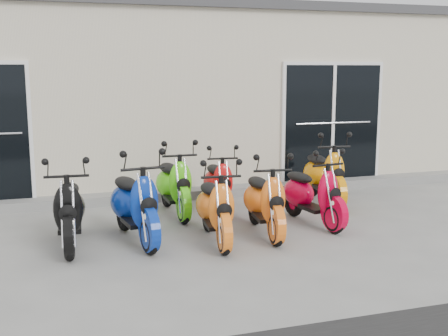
{
  "coord_description": "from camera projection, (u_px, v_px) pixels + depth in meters",
  "views": [
    {
      "loc": [
        -2.44,
        -7.12,
        2.19
      ],
      "look_at": [
        0.0,
        0.6,
        0.75
      ],
      "focal_mm": 45.0,
      "sensor_mm": 36.0,
      "label": 1
    }
  ],
  "objects": [
    {
      "name": "door_right",
      "position": [
        332.0,
        119.0,
        10.38
      ],
      "size": [
        2.02,
        0.08,
        2.22
      ],
      "primitive_type": "cube",
      "color": "black",
      "rests_on": "front_step"
    },
    {
      "name": "roof_cap",
      "position": [
        160.0,
        17.0,
        12.1
      ],
      "size": [
        14.2,
        6.2,
        0.16
      ],
      "primitive_type": "cube",
      "color": "#3F3F42",
      "rests_on": "building"
    },
    {
      "name": "scooter_back_yellow",
      "position": [
        324.0,
        167.0,
        9.14
      ],
      "size": [
        0.77,
        1.71,
        1.22
      ],
      "primitive_type": null,
      "rotation": [
        0.0,
        0.0,
        -0.11
      ],
      "color": "orange",
      "rests_on": "ground"
    },
    {
      "name": "building",
      "position": [
        161.0,
        95.0,
        12.39
      ],
      "size": [
        14.0,
        6.0,
        3.2
      ],
      "primitive_type": "cube",
      "color": "beige",
      "rests_on": "ground"
    },
    {
      "name": "scooter_front_blue",
      "position": [
        134.0,
        194.0,
        7.1
      ],
      "size": [
        0.85,
        1.77,
        1.25
      ],
      "primitive_type": null,
      "rotation": [
        0.0,
        0.0,
        0.14
      ],
      "color": "#0A2E9B",
      "rests_on": "ground"
    },
    {
      "name": "scooter_back_green",
      "position": [
        174.0,
        176.0,
        8.42
      ],
      "size": [
        0.62,
        1.62,
        1.19
      ],
      "primitive_type": null,
      "rotation": [
        0.0,
        0.0,
        0.02
      ],
      "color": "#51DD12",
      "rests_on": "ground"
    },
    {
      "name": "scooter_front_orange_b",
      "position": [
        265.0,
        192.0,
        7.41
      ],
      "size": [
        0.72,
        1.61,
        1.15
      ],
      "primitive_type": null,
      "rotation": [
        0.0,
        0.0,
        -0.1
      ],
      "color": "orange",
      "rests_on": "ground"
    },
    {
      "name": "scooter_front_orange_a",
      "position": [
        215.0,
        199.0,
        7.08
      ],
      "size": [
        0.69,
        1.58,
        1.13
      ],
      "primitive_type": null,
      "rotation": [
        0.0,
        0.0,
        -0.09
      ],
      "color": "orange",
      "rests_on": "ground"
    },
    {
      "name": "ground",
      "position": [
        237.0,
        228.0,
        7.79
      ],
      "size": [
        80.0,
        80.0,
        0.0
      ],
      "primitive_type": "plane",
      "color": "gray",
      "rests_on": "ground"
    },
    {
      "name": "scooter_back_red",
      "position": [
        218.0,
        176.0,
        8.72
      ],
      "size": [
        0.67,
        1.5,
        1.07
      ],
      "primitive_type": null,
      "rotation": [
        0.0,
        0.0,
        -0.1
      ],
      "color": "red",
      "rests_on": "ground"
    },
    {
      "name": "front_step",
      "position": [
        199.0,
        193.0,
        9.67
      ],
      "size": [
        14.0,
        0.4,
        0.15
      ],
      "primitive_type": "cube",
      "color": "gray",
      "rests_on": "ground"
    },
    {
      "name": "scooter_front_black",
      "position": [
        69.0,
        200.0,
        6.9
      ],
      "size": [
        0.68,
        1.64,
        1.19
      ],
      "primitive_type": null,
      "rotation": [
        0.0,
        0.0,
        -0.06
      ],
      "color": "black",
      "rests_on": "ground"
    },
    {
      "name": "scooter_front_red",
      "position": [
        312.0,
        185.0,
        7.9
      ],
      "size": [
        0.77,
        1.59,
        1.13
      ],
      "primitive_type": null,
      "rotation": [
        0.0,
        0.0,
        0.15
      ],
      "color": "red",
      "rests_on": "ground"
    }
  ]
}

